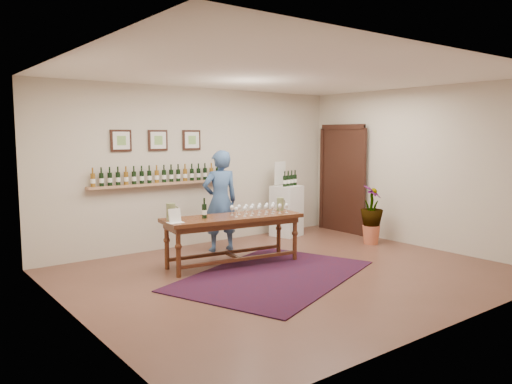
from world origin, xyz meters
TOP-DOWN VIEW (x-y plane):
  - ground at (0.00, 0.00)m, footprint 6.00×6.00m
  - room_shell at (2.11, 1.86)m, footprint 6.00×6.00m
  - rug at (-0.27, 0.04)m, footprint 3.36×2.82m
  - tasting_table at (-0.37, 0.89)m, footprint 2.20×0.97m
  - table_glasses at (0.00, 0.81)m, footprint 1.17×0.46m
  - table_bottles at (-0.82, 1.01)m, footprint 0.31×0.22m
  - pitcher_left at (-1.29, 1.13)m, footprint 0.16×0.16m
  - pitcher_right at (0.55, 0.88)m, footprint 0.15×0.15m
  - menu_card at (-1.34, 0.92)m, footprint 0.22×0.17m
  - display_pedestal at (1.72, 2.07)m, footprint 0.60×0.60m
  - pedestal_bottles at (1.76, 2.02)m, footprint 0.31×0.16m
  - info_sign at (1.68, 2.22)m, footprint 0.35×0.11m
  - potted_plant at (2.46, 0.57)m, footprint 0.68×0.68m
  - person at (-0.01, 1.79)m, footprint 0.69×0.52m

SIDE VIEW (x-z plane):
  - ground at x=0.00m, z-range 0.00..0.00m
  - rug at x=-0.27m, z-range 0.00..0.02m
  - display_pedestal at x=1.72m, z-range 0.00..0.98m
  - potted_plant at x=2.46m, z-range 0.08..1.00m
  - tasting_table at x=-0.37m, z-range 0.26..1.02m
  - table_glasses at x=0.00m, z-range 0.75..0.91m
  - menu_card at x=-1.34m, z-range 0.75..0.95m
  - person at x=-0.01m, z-range 0.00..1.71m
  - pitcher_right at x=0.55m, z-range 0.75..0.96m
  - pitcher_left at x=-1.29m, z-range 0.75..1.00m
  - table_bottles at x=-0.82m, z-range 0.75..1.06m
  - room_shell at x=2.11m, z-range -1.88..4.12m
  - pedestal_bottles at x=1.76m, z-range 0.98..1.28m
  - info_sign at x=1.68m, z-range 0.98..1.47m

